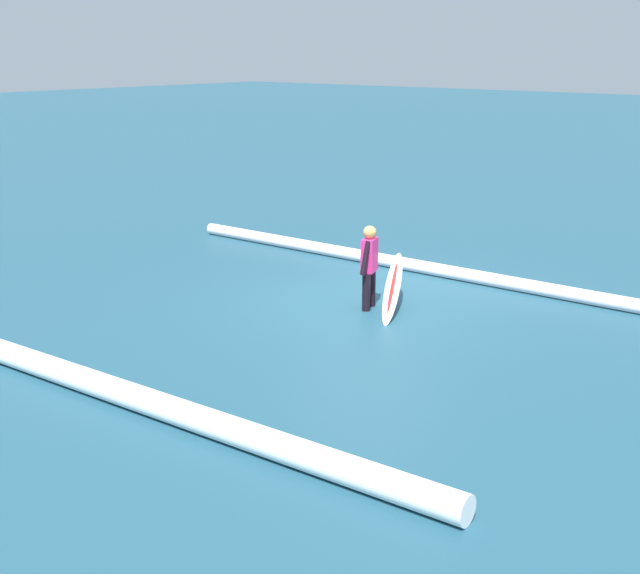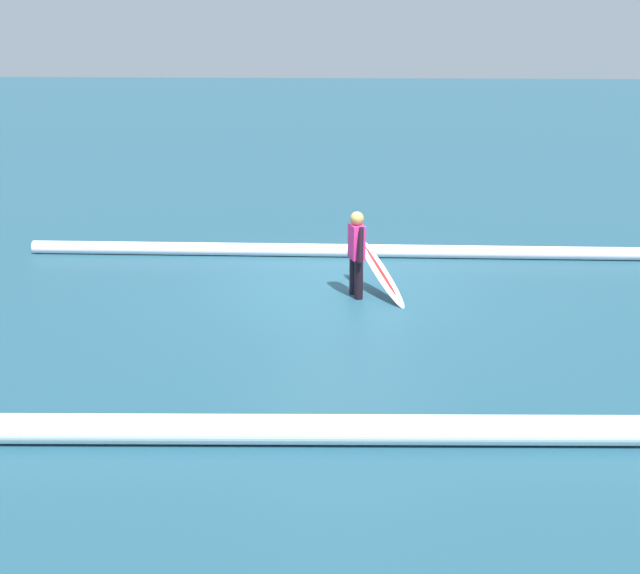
# 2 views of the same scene
# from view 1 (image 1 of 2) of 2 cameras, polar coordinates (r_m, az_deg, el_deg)

# --- Properties ---
(ground_plane) EXTENTS (134.76, 134.76, 0.00)m
(ground_plane) POSITION_cam_1_polar(r_m,az_deg,el_deg) (14.71, 3.07, -0.95)
(ground_plane) COLOR #1F485B
(surfer) EXTENTS (0.30, 0.64, 1.41)m
(surfer) POSITION_cam_1_polar(r_m,az_deg,el_deg) (14.11, 3.32, 1.62)
(surfer) COLOR black
(surfer) RESTS_ON ground_plane
(surfboard) EXTENTS (0.97, 1.56, 0.83)m
(surfboard) POSITION_cam_1_polar(r_m,az_deg,el_deg) (14.09, 4.88, -0.04)
(surfboard) COLOR white
(surfboard) RESTS_ON ground_plane
(wave_crest_foreground) EXTENTS (14.17, 0.52, 0.25)m
(wave_crest_foreground) POSITION_cam_1_polar(r_m,az_deg,el_deg) (15.97, 10.78, 0.61)
(wave_crest_foreground) COLOR white
(wave_crest_foreground) RESTS_ON ground_plane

